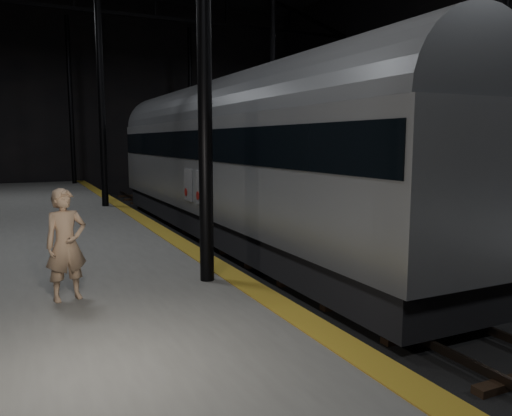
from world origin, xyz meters
TOP-DOWN VIEW (x-y plane):
  - ground at (0.00, 0.00)m, footprint 44.00×44.00m
  - platform_right at (7.50, 0.00)m, footprint 9.00×43.80m
  - tactile_strip at (-3.25, 0.00)m, footprint 0.50×43.80m
  - track at (0.00, 0.00)m, footprint 2.40×43.00m
  - train at (-0.00, 3.80)m, footprint 3.20×21.39m
  - woman at (-6.28, -4.11)m, footprint 0.76×0.59m

SIDE VIEW (x-z plane):
  - ground at x=0.00m, z-range 0.00..0.00m
  - track at x=0.00m, z-range -0.05..0.19m
  - platform_right at x=7.50m, z-range 0.00..1.00m
  - tactile_strip at x=-3.25m, z-range 1.00..1.01m
  - woman at x=-6.28m, z-range 1.00..2.85m
  - train at x=0.00m, z-range 0.33..6.05m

